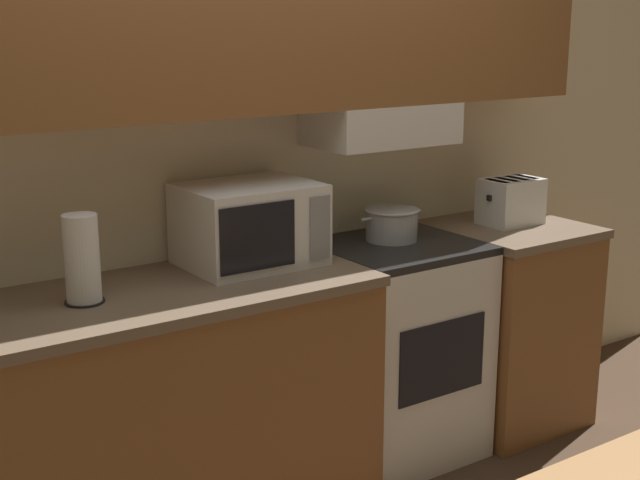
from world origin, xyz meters
TOP-DOWN VIEW (x-y plane):
  - ground_plane at (0.00, 0.00)m, footprint 16.00×16.00m
  - wall_back at (0.01, -0.07)m, footprint 5.40×0.38m
  - lower_counter_main at (-0.60, -0.30)m, footprint 1.81×0.63m
  - lower_counter_right_stub at (1.21, -0.30)m, footprint 0.59×0.63m
  - stove_range at (0.61, -0.28)m, footprint 0.60×0.57m
  - cooking_pot at (0.62, -0.22)m, footprint 0.30×0.22m
  - microwave at (-0.02, -0.20)m, footprint 0.47×0.38m
  - toaster at (1.23, -0.29)m, footprint 0.26×0.18m
  - paper_towel_roll at (-0.67, -0.30)m, footprint 0.12×0.12m

SIDE VIEW (x-z plane):
  - ground_plane at x=0.00m, z-range 0.00..0.00m
  - stove_range at x=0.61m, z-range 0.00..0.89m
  - lower_counter_main at x=-0.60m, z-range 0.00..0.89m
  - lower_counter_right_stub at x=1.21m, z-range 0.00..0.89m
  - cooking_pot at x=0.62m, z-range 0.89..1.02m
  - toaster at x=1.23m, z-range 0.89..1.09m
  - paper_towel_roll at x=-0.67m, z-range 0.89..1.17m
  - microwave at x=-0.02m, z-range 0.89..1.18m
  - wall_back at x=0.01m, z-range 0.25..2.80m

